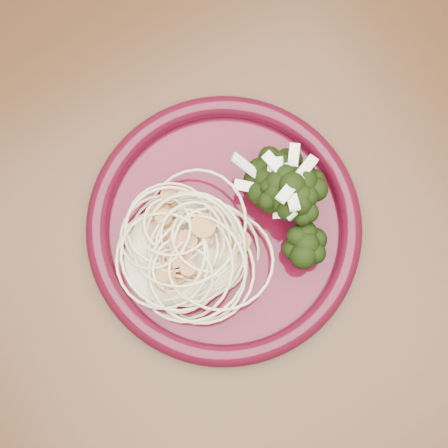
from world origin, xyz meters
TOP-DOWN VIEW (x-y plane):
  - dining_table at (0.00, 0.00)m, footprint 1.20×0.80m
  - dinner_plate at (0.01, -0.00)m, footprint 0.27×0.27m
  - spaghetti_pile at (-0.03, -0.01)m, footprint 0.12×0.11m
  - scallop_cluster at (-0.03, -0.01)m, footprint 0.11×0.11m
  - broccoli_pile at (0.07, -0.00)m, footprint 0.09×0.14m
  - onion_garnish at (0.07, -0.00)m, footprint 0.06×0.09m

SIDE VIEW (x-z plane):
  - dining_table at x=0.00m, z-range 0.28..1.03m
  - dinner_plate at x=0.01m, z-range 0.75..0.77m
  - spaghetti_pile at x=-0.03m, z-range 0.76..0.78m
  - broccoli_pile at x=0.07m, z-range 0.76..0.80m
  - scallop_cluster at x=-0.03m, z-range 0.78..0.82m
  - onion_garnish at x=0.07m, z-range 0.79..0.83m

